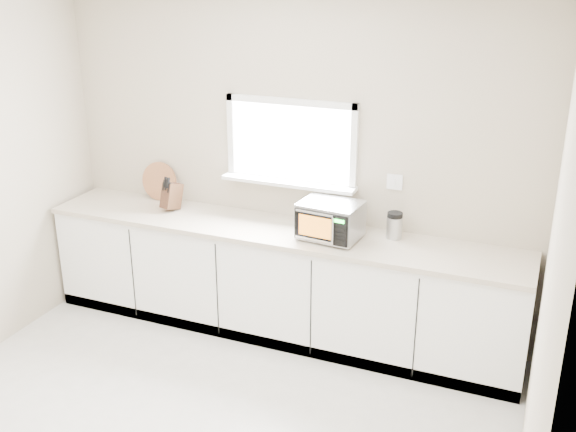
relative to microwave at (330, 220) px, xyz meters
The scene contains 7 objects.
back_wall 0.64m from the microwave, 143.09° to the left, with size 4.00×0.17×2.70m.
cabinets 0.78m from the microwave, behind, with size 3.92×0.60×0.88m, color white.
countertop 0.48m from the microwave, behind, with size 3.92×0.64×0.04m, color #BFB49E.
microwave is the anchor object (origin of this frame).
knife_block 1.44m from the microwave, behind, with size 0.15×0.23×0.30m.
cutting_board 1.71m from the microwave, behind, with size 0.34×0.34×0.02m, color #A86741.
coffee_grinder 0.49m from the microwave, 23.36° to the left, with size 0.14×0.14×0.21m.
Camera 1 is at (1.95, -2.84, 2.89)m, focal length 42.00 mm.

